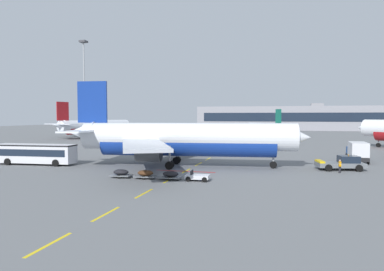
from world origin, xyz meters
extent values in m
plane|color=slate|center=(40.00, 40.00, 0.00)|extent=(400.00, 400.00, 0.00)
cube|color=yellow|center=(18.00, -5.00, 0.00)|extent=(0.24, 4.00, 0.01)
cube|color=yellow|center=(18.00, 1.39, 0.00)|extent=(0.24, 4.00, 0.01)
cube|color=yellow|center=(18.00, 8.44, 0.00)|extent=(0.24, 4.00, 0.01)
cube|color=yellow|center=(18.00, 15.66, 0.00)|extent=(0.24, 4.00, 0.01)
cube|color=yellow|center=(18.00, 22.39, 0.00)|extent=(0.24, 4.00, 0.01)
cube|color=yellow|center=(18.00, 29.04, 0.00)|extent=(0.24, 4.00, 0.01)
cube|color=yellow|center=(18.00, 35.56, 0.00)|extent=(0.24, 4.00, 0.01)
cube|color=yellow|center=(18.00, 42.28, 0.00)|extent=(0.24, 4.00, 0.01)
cube|color=yellow|center=(18.00, 48.88, 0.00)|extent=(0.24, 4.00, 0.01)
cube|color=yellow|center=(18.00, 56.20, 0.00)|extent=(0.24, 4.00, 0.01)
cube|color=yellow|center=(18.00, 62.25, 0.00)|extent=(0.24, 4.00, 0.01)
cube|color=yellow|center=(18.00, 69.68, 0.00)|extent=(0.24, 4.00, 0.01)
cube|color=yellow|center=(18.00, 75.62, 0.00)|extent=(0.24, 4.00, 0.01)
cube|color=yellow|center=(18.00, 81.67, 0.00)|extent=(0.24, 4.00, 0.01)
cube|color=yellow|center=(18.00, 88.08, 0.00)|extent=(0.24, 4.00, 0.01)
cube|color=#B21414|center=(18.00, 22.00, 0.00)|extent=(8.00, 0.40, 0.01)
cylinder|color=white|center=(17.12, 26.04, 4.30)|extent=(30.34, 7.58, 3.80)
cylinder|color=navy|center=(17.12, 26.04, 3.26)|extent=(24.75, 6.57, 3.50)
cone|color=white|center=(32.04, 27.94, 4.30)|extent=(3.94, 4.14, 3.72)
cone|color=white|center=(1.49, 24.04, 4.78)|extent=(4.58, 3.74, 3.23)
cube|color=#192333|center=(31.00, 27.81, 4.97)|extent=(1.95, 3.03, 0.60)
cube|color=navy|center=(3.23, 24.26, 9.20)|extent=(4.41, 0.91, 6.00)
cube|color=white|center=(2.13, 27.35, 5.06)|extent=(3.98, 6.75, 0.24)
cube|color=white|center=(2.94, 21.00, 5.06)|extent=(3.98, 6.75, 0.24)
cube|color=#B7BCC6|center=(12.10, 33.97, 3.83)|extent=(8.23, 17.63, 0.36)
cube|color=#B7BCC6|center=(14.25, 17.10, 3.83)|extent=(11.90, 17.35, 0.36)
cylinder|color=#4C4F54|center=(12.33, 30.97, 2.38)|extent=(3.44, 2.49, 2.10)
cylinder|color=black|center=(13.91, 31.17, 2.38)|extent=(0.35, 1.79, 1.79)
cylinder|color=#4C4F54|center=(13.72, 20.06, 2.38)|extent=(3.44, 2.49, 2.10)
cylinder|color=black|center=(15.31, 20.26, 2.38)|extent=(0.35, 1.79, 1.79)
cylinder|color=gray|center=(28.92, 27.54, 1.83)|extent=(0.28, 0.28, 2.67)
cylinder|color=black|center=(28.92, 27.54, 0.50)|extent=(1.02, 0.40, 0.99)
cylinder|color=gray|center=(14.80, 28.36, 1.86)|extent=(0.28, 0.28, 2.61)
cylinder|color=black|center=(14.76, 28.71, 0.55)|extent=(1.14, 0.49, 1.10)
cylinder|color=black|center=(14.85, 28.02, 0.55)|extent=(1.14, 0.49, 1.10)
cylinder|color=gray|center=(15.46, 23.21, 1.86)|extent=(0.28, 0.28, 2.61)
cylinder|color=black|center=(15.42, 23.55, 0.55)|extent=(1.14, 0.49, 1.10)
cylinder|color=black|center=(15.51, 22.86, 0.55)|extent=(1.14, 0.49, 1.10)
cube|color=slate|center=(37.55, 28.65, 0.70)|extent=(6.43, 3.92, 0.60)
cube|color=#192333|center=(38.61, 28.86, 1.45)|extent=(2.77, 2.56, 0.90)
cube|color=yellow|center=(34.96, 28.13, 1.12)|extent=(1.18, 2.61, 0.24)
sphere|color=orange|center=(38.61, 28.86, 2.00)|extent=(0.16, 0.16, 0.16)
cylinder|color=black|center=(35.94, 26.90, 0.45)|extent=(0.96, 0.57, 0.90)
cylinder|color=black|center=(35.39, 29.64, 0.45)|extent=(0.96, 0.57, 0.90)
cylinder|color=black|center=(39.71, 27.65, 0.45)|extent=(0.96, 0.57, 0.90)
cylinder|color=black|center=(39.16, 30.40, 0.45)|extent=(0.96, 0.57, 0.90)
cylinder|color=silver|center=(-30.42, 82.41, 4.00)|extent=(11.70, 27.78, 3.53)
cylinder|color=maroon|center=(-30.42, 82.41, 3.03)|extent=(9.88, 22.72, 3.25)
cone|color=silver|center=(-26.26, 95.77, 4.00)|extent=(4.27, 4.14, 3.46)
cone|color=silver|center=(-34.78, 68.42, 4.44)|extent=(4.03, 4.62, 3.00)
cube|color=#192333|center=(-26.55, 94.84, 4.62)|extent=(2.97, 2.21, 0.56)
cube|color=maroon|center=(-34.29, 69.98, 8.56)|extent=(1.54, 4.01, 5.58)
cube|color=silver|center=(-37.33, 70.24, 4.71)|extent=(6.57, 4.61, 0.22)
cube|color=silver|center=(-31.65, 68.47, 4.71)|extent=(6.57, 4.61, 0.22)
cube|color=#B7BCC6|center=(-39.07, 81.23, 3.56)|extent=(15.35, 13.01, 0.33)
cube|color=#B7BCC6|center=(-23.98, 76.53, 3.56)|extent=(15.95, 5.01, 0.33)
cylinder|color=#4C4F54|center=(-36.45, 80.26, 2.21)|extent=(2.75, 3.42, 1.95)
cylinder|color=black|center=(-36.00, 81.69, 2.21)|extent=(1.62, 0.60, 1.66)
cylinder|color=#4C4F54|center=(-26.68, 77.22, 2.21)|extent=(2.75, 3.42, 1.95)
cylinder|color=black|center=(-26.24, 78.64, 2.21)|extent=(1.62, 0.60, 1.66)
cylinder|color=gray|center=(-27.13, 92.97, 1.70)|extent=(0.26, 0.26, 2.48)
cylinder|color=black|center=(-27.13, 92.97, 0.46)|extent=(0.52, 0.96, 0.92)
cylinder|color=gray|center=(-33.28, 81.35, 1.73)|extent=(0.26, 0.26, 2.43)
cylinder|color=black|center=(-33.60, 81.45, 0.51)|extent=(0.61, 1.07, 1.02)
cylinder|color=black|center=(-32.97, 81.25, 0.51)|extent=(0.61, 1.07, 1.02)
cylinder|color=gray|center=(-28.67, 79.91, 1.73)|extent=(0.26, 0.26, 2.43)
cylinder|color=black|center=(-28.98, 80.01, 0.51)|extent=(0.61, 1.07, 1.02)
cylinder|color=black|center=(-28.36, 79.81, 0.51)|extent=(0.61, 1.07, 1.02)
cone|color=white|center=(48.20, 69.12, 4.39)|extent=(5.15, 5.19, 3.80)
cube|color=#192333|center=(49.05, 68.46, 5.06)|extent=(3.07, 3.30, 0.61)
cylinder|color=gray|center=(50.74, 67.15, 1.86)|extent=(0.29, 0.29, 2.72)
cylinder|color=black|center=(50.74, 67.15, 0.50)|extent=(0.97, 0.85, 1.01)
cylinder|color=silver|center=(22.58, 101.52, 3.27)|extent=(13.61, 21.43, 2.89)
cylinder|color=#0F604C|center=(22.58, 101.52, 2.48)|extent=(11.34, 17.59, 2.66)
cone|color=silver|center=(17.04, 111.53, 3.27)|extent=(3.77, 3.70, 2.83)
cone|color=silver|center=(28.38, 91.04, 3.63)|extent=(3.70, 3.98, 2.46)
cube|color=#192333|center=(17.43, 110.84, 3.78)|extent=(2.49, 2.11, 0.46)
cube|color=#0F604C|center=(27.74, 92.20, 7.00)|extent=(1.86, 3.06, 4.56)
cube|color=silver|center=(25.86, 90.56, 3.85)|extent=(5.44, 4.49, 0.18)
cube|color=silver|center=(30.12, 92.91, 3.85)|extent=(5.44, 4.49, 0.18)
cube|color=#B7BCC6|center=(18.39, 95.74, 2.91)|extent=(13.36, 5.77, 0.27)
cube|color=#B7BCC6|center=(29.70, 102.00, 2.91)|extent=(11.33, 12.08, 0.27)
cylinder|color=#4C4F54|center=(20.44, 96.75, 1.81)|extent=(2.58, 2.90, 1.60)
cylinder|color=black|center=(19.85, 97.81, 1.81)|extent=(1.23, 0.74, 1.36)
cylinder|color=#4C4F54|center=(27.76, 100.80, 1.81)|extent=(2.58, 2.90, 1.60)
cylinder|color=black|center=(27.17, 101.86, 1.81)|extent=(1.23, 0.74, 1.36)
cylinder|color=gray|center=(18.20, 109.44, 1.39)|extent=(0.21, 0.21, 2.03)
cylinder|color=black|center=(18.20, 109.44, 0.38)|extent=(0.55, 0.76, 0.75)
cylinder|color=gray|center=(21.59, 99.23, 1.41)|extent=(0.21, 0.21, 1.99)
cylinder|color=black|center=(21.36, 99.10, 0.42)|extent=(0.64, 0.86, 0.84)
cylinder|color=black|center=(21.82, 99.36, 0.42)|extent=(0.64, 0.86, 0.84)
cylinder|color=gray|center=(25.05, 101.14, 1.41)|extent=(0.21, 0.21, 1.99)
cylinder|color=black|center=(24.82, 101.01, 0.42)|extent=(0.64, 0.86, 0.84)
cylinder|color=black|center=(25.28, 101.27, 0.42)|extent=(0.64, 0.86, 0.84)
cube|color=silver|center=(-5.16, 22.28, 1.65)|extent=(12.18, 3.69, 2.70)
cube|color=#192333|center=(-5.16, 22.28, 1.85)|extent=(11.23, 3.65, 1.00)
cube|color=black|center=(-5.16, 22.28, 2.88)|extent=(12.21, 3.71, 0.20)
cylinder|color=black|center=(-1.21, 23.97, 0.50)|extent=(1.02, 0.40, 1.00)
cylinder|color=black|center=(-0.98, 21.28, 0.50)|extent=(1.02, 0.40, 1.00)
cylinder|color=black|center=(-8.86, 23.33, 0.50)|extent=(1.02, 0.40, 1.00)
cylinder|color=black|center=(-8.64, 20.64, 0.50)|extent=(1.02, 0.40, 1.00)
cube|color=black|center=(41.23, 38.02, 0.74)|extent=(2.52, 7.04, 0.60)
cube|color=#194799|center=(41.27, 40.33, 1.59)|extent=(2.34, 2.42, 1.10)
cube|color=#192333|center=(41.29, 41.48, 1.69)|extent=(1.92, 0.09, 0.64)
cube|color=silver|center=(41.22, 37.04, 2.09)|extent=(2.48, 4.80, 2.10)
cylinder|color=black|center=(40.07, 40.28, 0.48)|extent=(0.30, 0.96, 0.96)
cylinder|color=black|center=(42.47, 40.24, 0.48)|extent=(0.30, 0.96, 0.96)
cylinder|color=black|center=(39.99, 35.80, 0.48)|extent=(0.30, 0.96, 0.96)
cylinder|color=black|center=(42.39, 35.76, 0.48)|extent=(0.30, 0.96, 0.96)
cube|color=silver|center=(21.20, 15.94, 0.46)|extent=(2.66, 1.52, 0.44)
cube|color=black|center=(20.55, 15.91, 0.86)|extent=(0.17, 1.12, 0.56)
cylinder|color=black|center=(22.07, 16.69, 0.28)|extent=(0.57, 0.21, 0.56)
cylinder|color=black|center=(22.14, 15.29, 0.28)|extent=(0.57, 0.21, 0.56)
cylinder|color=black|center=(20.26, 16.60, 0.28)|extent=(0.57, 0.21, 0.56)
cylinder|color=black|center=(20.32, 15.20, 0.28)|extent=(0.57, 0.21, 0.56)
cube|color=slate|center=(18.10, 15.79, 0.28)|extent=(2.47, 1.61, 0.12)
ellipsoid|color=black|center=(18.10, 15.79, 0.66)|extent=(1.88, 1.29, 0.64)
cylinder|color=black|center=(18.07, 16.47, 0.22)|extent=(0.45, 0.16, 0.44)
cylinder|color=black|center=(18.13, 15.12, 0.22)|extent=(0.45, 0.16, 0.44)
cube|color=slate|center=(15.11, 15.65, 0.28)|extent=(2.47, 1.61, 0.12)
ellipsoid|color=#4C2D19|center=(15.11, 15.65, 0.66)|extent=(1.88, 1.29, 0.64)
cylinder|color=black|center=(15.07, 16.32, 0.22)|extent=(0.45, 0.16, 0.44)
cylinder|color=black|center=(15.14, 14.97, 0.22)|extent=(0.45, 0.16, 0.44)
cube|color=slate|center=(12.11, 15.50, 0.28)|extent=(2.47, 1.61, 0.12)
ellipsoid|color=black|center=(12.11, 15.50, 0.66)|extent=(1.88, 1.29, 0.64)
cylinder|color=black|center=(12.08, 16.18, 0.22)|extent=(0.45, 0.16, 0.44)
cylinder|color=black|center=(12.14, 14.83, 0.22)|extent=(0.45, 0.16, 0.44)
cylinder|color=#232328|center=(37.08, 25.67, 0.42)|extent=(0.16, 0.16, 0.84)
cylinder|color=#232328|center=(37.22, 25.86, 0.42)|extent=(0.16, 0.16, 0.84)
cube|color=orange|center=(37.15, 25.76, 1.16)|extent=(0.28, 0.51, 0.63)
cube|color=silver|center=(37.15, 25.76, 1.19)|extent=(0.29, 0.53, 0.06)
sphere|color=tan|center=(37.15, 25.76, 1.59)|extent=(0.23, 0.23, 0.23)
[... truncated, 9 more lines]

